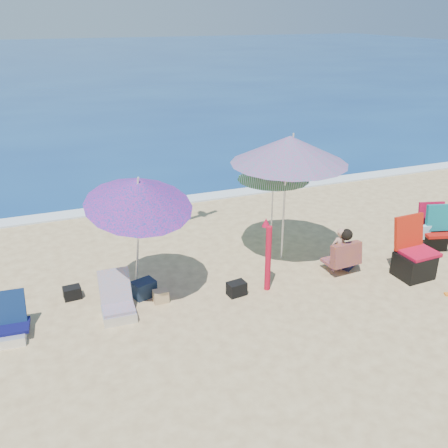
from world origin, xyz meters
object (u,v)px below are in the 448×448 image
object	(u,v)px
umbrella_striped	(274,169)
camp_chair_left	(414,259)
furled_umbrella	(268,252)
chair_rainbow	(118,306)
umbrella_blue	(139,192)
umbrella_turquoise	(290,150)
chair_navy	(10,327)
person_center	(342,251)
camp_chair_right	(432,232)

from	to	relation	value
umbrella_striped	camp_chair_left	xyz separation A→B (m)	(1.81, -1.97, -1.27)
furled_umbrella	chair_rainbow	xyz separation A→B (m)	(-2.47, 0.08, -0.52)
umbrella_striped	chair_rainbow	world-z (taller)	umbrella_striped
chair_rainbow	umbrella_striped	bearing A→B (deg)	23.06
umbrella_striped	chair_rainbow	distance (m)	3.82
umbrella_blue	chair_rainbow	xyz separation A→B (m)	(-0.52, -0.33, -1.66)
umbrella_striped	furled_umbrella	bearing A→B (deg)	-118.35
umbrella_turquoise	camp_chair_left	world-z (taller)	umbrella_turquoise
camp_chair_left	umbrella_striped	bearing A→B (deg)	132.54
umbrella_striped	chair_rainbow	bearing A→B (deg)	-156.94
chair_navy	person_center	distance (m)	5.49
umbrella_turquoise	umbrella_blue	world-z (taller)	umbrella_turquoise
chair_rainbow	camp_chair_right	bearing A→B (deg)	1.80
umbrella_blue	camp_chair_left	size ratio (longest dim) A/B	2.13
umbrella_striped	camp_chair_right	bearing A→B (deg)	-22.34
chair_navy	person_center	world-z (taller)	person_center
camp_chair_right	person_center	world-z (taller)	camp_chair_right
camp_chair_left	camp_chair_right	xyz separation A→B (m)	(1.10, 0.78, 0.02)
umbrella_striped	chair_rainbow	xyz separation A→B (m)	(-3.27, -1.39, -1.41)
umbrella_blue	chair_navy	distance (m)	2.67
chair_rainbow	furled_umbrella	bearing A→B (deg)	-1.90
person_center	umbrella_turquoise	bearing A→B (deg)	126.99
umbrella_turquoise	chair_navy	world-z (taller)	umbrella_turquoise
camp_chair_right	umbrella_turquoise	bearing A→B (deg)	166.98
umbrella_blue	camp_chair_right	size ratio (longest dim) A/B	2.39
furled_umbrella	umbrella_blue	bearing A→B (deg)	168.11
umbrella_turquoise	chair_navy	distance (m)	5.27
furled_umbrella	chair_rainbow	distance (m)	2.53
umbrella_turquoise	chair_navy	size ratio (longest dim) A/B	4.21
camp_chair_left	camp_chair_right	distance (m)	1.35
umbrella_turquoise	camp_chair_right	world-z (taller)	umbrella_turquoise
umbrella_turquoise	camp_chair_right	distance (m)	3.44
furled_umbrella	person_center	bearing A→B (deg)	2.31
umbrella_turquoise	person_center	world-z (taller)	umbrella_turquoise
camp_chair_left	person_center	xyz separation A→B (m)	(-1.12, 0.56, 0.09)
camp_chair_right	chair_rainbow	bearing A→B (deg)	-178.20
camp_chair_right	umbrella_striped	bearing A→B (deg)	157.66
umbrella_striped	furled_umbrella	distance (m)	1.89
chair_rainbow	person_center	world-z (taller)	person_center
umbrella_turquoise	person_center	distance (m)	2.02
chair_rainbow	umbrella_blue	bearing A→B (deg)	32.57
umbrella_turquoise	umbrella_blue	bearing A→B (deg)	-169.14
chair_rainbow	camp_chair_left	size ratio (longest dim) A/B	0.65
umbrella_turquoise	umbrella_blue	distance (m)	2.84
camp_chair_left	person_center	size ratio (longest dim) A/B	1.25
camp_chair_right	person_center	size ratio (longest dim) A/B	1.11
umbrella_striped	camp_chair_left	world-z (taller)	umbrella_striped
furled_umbrella	camp_chair_left	size ratio (longest dim) A/B	1.21
umbrella_turquoise	camp_chair_right	xyz separation A→B (m)	(2.89, -0.67, -1.76)
umbrella_blue	furled_umbrella	xyz separation A→B (m)	(1.96, -0.41, -1.14)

